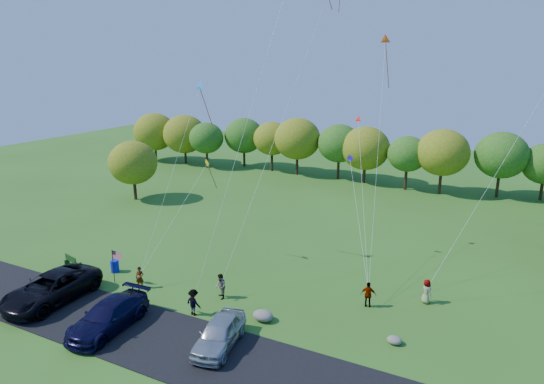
{
  "coord_description": "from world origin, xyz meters",
  "views": [
    {
      "loc": [
        17.51,
        -23.36,
        16.0
      ],
      "look_at": [
        2.33,
        6.0,
        6.9
      ],
      "focal_mm": 32.0,
      "sensor_mm": 36.0,
      "label": 1
    }
  ],
  "objects_px": {
    "minivan_navy": "(108,316)",
    "trash_barrel": "(115,266)",
    "flyer_b": "(221,286)",
    "flyer_e": "(426,291)",
    "flyer_c": "(194,302)",
    "park_bench": "(72,260)",
    "flyer_d": "(368,295)",
    "minivan_silver": "(219,333)",
    "minivan_dark": "(51,288)",
    "flyer_a": "(140,278)"
  },
  "relations": [
    {
      "from": "flyer_c",
      "to": "trash_barrel",
      "type": "relative_size",
      "value": 1.85
    },
    {
      "from": "minivan_dark",
      "to": "flyer_b",
      "type": "bearing_deg",
      "value": 27.7
    },
    {
      "from": "flyer_a",
      "to": "flyer_b",
      "type": "height_order",
      "value": "flyer_b"
    },
    {
      "from": "park_bench",
      "to": "flyer_b",
      "type": "bearing_deg",
      "value": 17.06
    },
    {
      "from": "flyer_c",
      "to": "flyer_a",
      "type": "bearing_deg",
      "value": -4.66
    },
    {
      "from": "flyer_a",
      "to": "flyer_d",
      "type": "height_order",
      "value": "flyer_d"
    },
    {
      "from": "flyer_b",
      "to": "flyer_d",
      "type": "distance_m",
      "value": 10.02
    },
    {
      "from": "flyer_b",
      "to": "flyer_e",
      "type": "height_order",
      "value": "flyer_b"
    },
    {
      "from": "flyer_b",
      "to": "flyer_c",
      "type": "height_order",
      "value": "flyer_b"
    },
    {
      "from": "flyer_b",
      "to": "park_bench",
      "type": "relative_size",
      "value": 1.1
    },
    {
      "from": "flyer_a",
      "to": "flyer_d",
      "type": "bearing_deg",
      "value": -7.43
    },
    {
      "from": "minivan_dark",
      "to": "trash_barrel",
      "type": "relative_size",
      "value": 7.33
    },
    {
      "from": "flyer_d",
      "to": "flyer_e",
      "type": "height_order",
      "value": "flyer_d"
    },
    {
      "from": "minivan_silver",
      "to": "park_bench",
      "type": "bearing_deg",
      "value": 155.31
    },
    {
      "from": "flyer_b",
      "to": "park_bench",
      "type": "bearing_deg",
      "value": -131.14
    },
    {
      "from": "flyer_d",
      "to": "flyer_c",
      "type": "bearing_deg",
      "value": 20.91
    },
    {
      "from": "minivan_dark",
      "to": "minivan_silver",
      "type": "bearing_deg",
      "value": 0.96
    },
    {
      "from": "minivan_silver",
      "to": "trash_barrel",
      "type": "bearing_deg",
      "value": 148.3
    },
    {
      "from": "flyer_b",
      "to": "flyer_a",
      "type": "bearing_deg",
      "value": -122.5
    },
    {
      "from": "minivan_silver",
      "to": "flyer_a",
      "type": "relative_size",
      "value": 3.0
    },
    {
      "from": "minivan_silver",
      "to": "flyer_b",
      "type": "bearing_deg",
      "value": 111.36
    },
    {
      "from": "minivan_dark",
      "to": "park_bench",
      "type": "height_order",
      "value": "minivan_dark"
    },
    {
      "from": "minivan_navy",
      "to": "trash_barrel",
      "type": "xyz_separation_m",
      "value": [
        -5.83,
        6.36,
        -0.44
      ]
    },
    {
      "from": "minivan_dark",
      "to": "flyer_d",
      "type": "bearing_deg",
      "value": 23.35
    },
    {
      "from": "minivan_navy",
      "to": "trash_barrel",
      "type": "relative_size",
      "value": 6.23
    },
    {
      "from": "minivan_silver",
      "to": "flyer_e",
      "type": "height_order",
      "value": "minivan_silver"
    },
    {
      "from": "flyer_e",
      "to": "trash_barrel",
      "type": "xyz_separation_m",
      "value": [
        -22.4,
        -5.99,
        -0.38
      ]
    },
    {
      "from": "flyer_a",
      "to": "park_bench",
      "type": "bearing_deg",
      "value": 151.85
    },
    {
      "from": "minivan_navy",
      "to": "flyer_a",
      "type": "relative_size",
      "value": 3.65
    },
    {
      "from": "minivan_silver",
      "to": "trash_barrel",
      "type": "height_order",
      "value": "minivan_silver"
    },
    {
      "from": "minivan_silver",
      "to": "flyer_b",
      "type": "xyz_separation_m",
      "value": [
        -3.16,
        4.98,
        0.01
      ]
    },
    {
      "from": "minivan_navy",
      "to": "flyer_d",
      "type": "relative_size",
      "value": 3.35
    },
    {
      "from": "flyer_a",
      "to": "flyer_b",
      "type": "bearing_deg",
      "value": -12.4
    },
    {
      "from": "park_bench",
      "to": "flyer_a",
      "type": "bearing_deg",
      "value": 9.95
    },
    {
      "from": "minivan_navy",
      "to": "flyer_d",
      "type": "xyz_separation_m",
      "value": [
        13.24,
        10.03,
        -0.04
      ]
    },
    {
      "from": "flyer_d",
      "to": "minivan_navy",
      "type": "bearing_deg",
      "value": 25.57
    },
    {
      "from": "flyer_a",
      "to": "minivan_navy",
      "type": "bearing_deg",
      "value": -92.09
    },
    {
      "from": "park_bench",
      "to": "trash_barrel",
      "type": "height_order",
      "value": "trash_barrel"
    },
    {
      "from": "flyer_e",
      "to": "minivan_navy",
      "type": "bearing_deg",
      "value": 77.51
    },
    {
      "from": "flyer_e",
      "to": "flyer_c",
      "type": "bearing_deg",
      "value": 73.93
    },
    {
      "from": "flyer_d",
      "to": "park_bench",
      "type": "bearing_deg",
      "value": -0.57
    },
    {
      "from": "park_bench",
      "to": "flyer_d",
      "type": "bearing_deg",
      "value": 24.14
    },
    {
      "from": "minivan_dark",
      "to": "flyer_c",
      "type": "bearing_deg",
      "value": 15.43
    },
    {
      "from": "minivan_dark",
      "to": "trash_barrel",
      "type": "bearing_deg",
      "value": 85.48
    },
    {
      "from": "minivan_silver",
      "to": "flyer_e",
      "type": "distance_m",
      "value": 14.44
    },
    {
      "from": "flyer_b",
      "to": "minivan_silver",
      "type": "bearing_deg",
      "value": -12.65
    },
    {
      "from": "minivan_dark",
      "to": "flyer_d",
      "type": "xyz_separation_m",
      "value": [
        19.29,
        9.24,
        -0.14
      ]
    },
    {
      "from": "flyer_b",
      "to": "trash_barrel",
      "type": "height_order",
      "value": "flyer_b"
    },
    {
      "from": "flyer_c",
      "to": "flyer_e",
      "type": "relative_size",
      "value": 1.03
    },
    {
      "from": "flyer_d",
      "to": "trash_barrel",
      "type": "bearing_deg",
      "value": -0.7
    }
  ]
}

